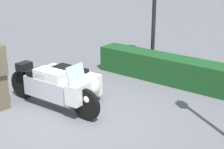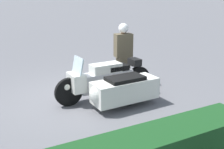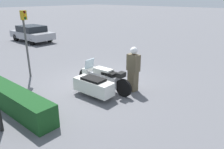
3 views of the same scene
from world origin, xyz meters
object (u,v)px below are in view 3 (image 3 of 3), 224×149
(hedge_bush_curbside, at_px, (14,100))
(police_motorcycle, at_px, (96,81))
(traffic_light_near, at_px, (26,34))
(officer_rider, at_px, (133,68))
(parked_car_background, at_px, (32,33))

(hedge_bush_curbside, bearing_deg, police_motorcycle, -111.85)
(hedge_bush_curbside, relative_size, traffic_light_near, 1.33)
(officer_rider, relative_size, hedge_bush_curbside, 0.44)
(parked_car_background, bearing_deg, traffic_light_near, 148.87)
(officer_rider, xyz_separation_m, hedge_bush_curbside, (2.06, 3.89, -0.58))
(parked_car_background, bearing_deg, police_motorcycle, 160.61)
(hedge_bush_curbside, height_order, traffic_light_near, traffic_light_near)
(police_motorcycle, xyz_separation_m, parked_car_background, (11.59, -4.01, 0.24))
(officer_rider, relative_size, parked_car_background, 0.43)
(parked_car_background, bearing_deg, officer_rider, 166.71)
(officer_rider, bearing_deg, hedge_bush_curbside, -19.18)
(police_motorcycle, relative_size, parked_car_background, 0.65)
(police_motorcycle, relative_size, traffic_light_near, 0.90)
(police_motorcycle, xyz_separation_m, officer_rider, (-0.95, -1.12, 0.47))
(police_motorcycle, bearing_deg, traffic_light_near, 9.11)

